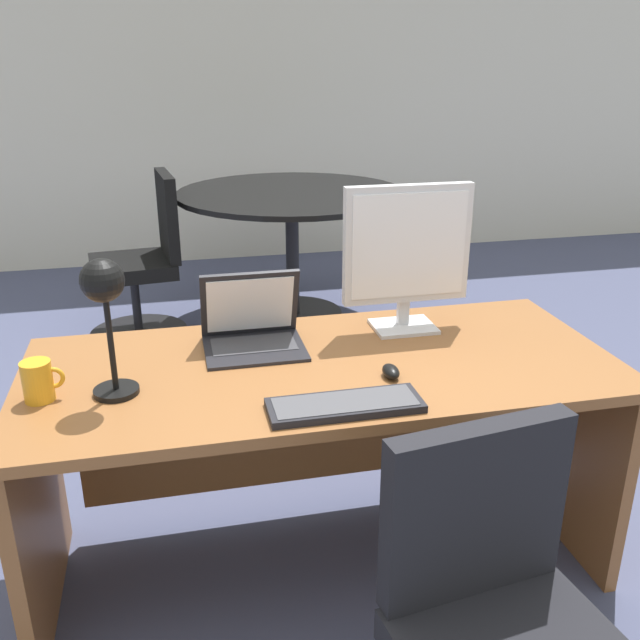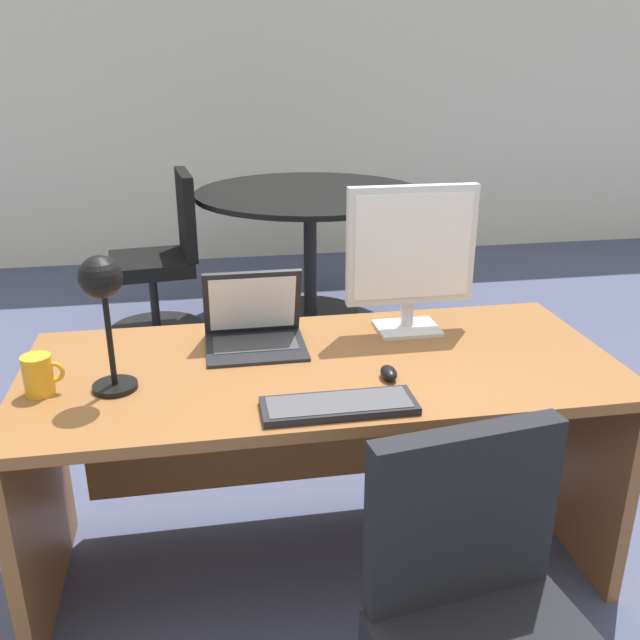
% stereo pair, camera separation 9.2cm
% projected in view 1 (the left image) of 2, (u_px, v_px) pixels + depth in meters
% --- Properties ---
extents(ground, '(12.00, 12.00, 0.00)m').
position_uv_depth(ground, '(259.00, 370.00, 3.64)').
color(ground, '#474C6B').
extents(back_wall, '(10.00, 0.10, 2.80)m').
position_uv_depth(back_wall, '(211.00, 76.00, 5.16)').
color(back_wall, silver).
rests_on(back_wall, ground).
extents(desk, '(1.72, 0.76, 0.72)m').
position_uv_depth(desk, '(319.00, 418.00, 2.14)').
color(desk, brown).
rests_on(desk, ground).
extents(monitor, '(0.41, 0.16, 0.47)m').
position_uv_depth(monitor, '(407.00, 250.00, 2.17)').
color(monitor, silver).
rests_on(monitor, desk).
extents(laptop, '(0.30, 0.26, 0.23)m').
position_uv_depth(laptop, '(252.00, 323.00, 2.12)').
color(laptop, black).
rests_on(laptop, desk).
extents(keyboard, '(0.40, 0.14, 0.02)m').
position_uv_depth(keyboard, '(345.00, 405.00, 1.75)').
color(keyboard, black).
rests_on(keyboard, desk).
extents(mouse, '(0.04, 0.08, 0.03)m').
position_uv_depth(mouse, '(391.00, 372.00, 1.92)').
color(mouse, black).
rests_on(mouse, desk).
extents(desk_lamp, '(0.12, 0.14, 0.38)m').
position_uv_depth(desk_lamp, '(105.00, 299.00, 1.72)').
color(desk_lamp, black).
rests_on(desk_lamp, desk).
extents(coffee_mug, '(0.11, 0.08, 0.11)m').
position_uv_depth(coffee_mug, '(39.00, 381.00, 1.78)').
color(coffee_mug, orange).
rests_on(coffee_mug, desk).
extents(meeting_table, '(1.36, 1.36, 0.80)m').
position_uv_depth(meeting_table, '(292.00, 223.00, 4.14)').
color(meeting_table, black).
rests_on(meeting_table, ground).
extents(meeting_chair_near, '(0.56, 0.56, 0.95)m').
position_uv_depth(meeting_chair_near, '(145.00, 273.00, 3.95)').
color(meeting_chair_near, black).
rests_on(meeting_chair_near, ground).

